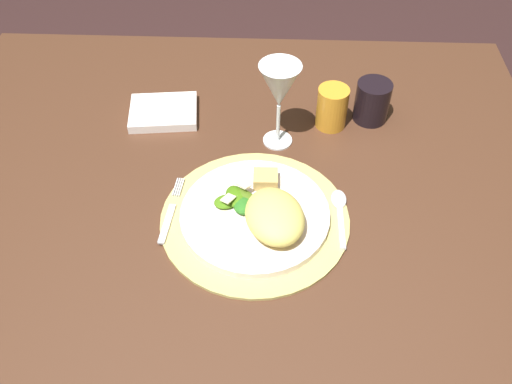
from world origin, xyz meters
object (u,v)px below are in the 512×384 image
Objects in this scene: spoon at (339,208)px; amber_tumbler at (332,107)px; dinner_plate at (255,215)px; dining_table at (233,236)px; napkin at (164,112)px; wine_glass at (280,88)px; fork at (170,213)px; dark_tumbler at (372,101)px.

spoon is 1.54× the size of amber_tumbler.
amber_tumbler reaches higher than dinner_plate.
amber_tumbler is at bearing 47.38° from dining_table.
amber_tumbler is at bearing 61.33° from dinner_plate.
napkin is at bearing 125.17° from dining_table.
wine_glass reaches higher than amber_tumbler.
dinner_plate reaches higher than fork.
amber_tumbler is (0.11, 0.06, -0.09)m from wine_glass.
dark_tumbler reaches higher than napkin.
wine_glass is at bearing -152.34° from amber_tumbler.
napkin is (-0.36, 0.26, 0.00)m from spoon.
amber_tumbler reaches higher than fork.
spoon is (0.20, -0.03, 0.13)m from dining_table.
dining_table is 0.31m from wine_glass.
fork is 0.29m from napkin.
amber_tumbler is (0.30, 0.27, 0.04)m from fork.
spoon is 0.28m from dark_tumbler.
dark_tumbler is (0.28, 0.24, 0.17)m from dining_table.
fork is 0.31m from spoon.
wine_glass reaches higher than fork.
dark_tumbler is at bearing 16.00° from amber_tumbler.
dinner_plate is at bearing -1.21° from fork.
spoon is 1.57× the size of dark_tumbler.
spoon is (0.31, 0.02, -0.00)m from fork.
wine_glass is at bearing 47.91° from fork.
dinner_plate is at bearing -51.00° from dining_table.
napkin is (-0.21, 0.29, -0.00)m from dinner_plate.
fork is at bearing -78.83° from napkin.
dining_table is 4.72× the size of dinner_plate.
wine_glass is (0.09, 0.16, 0.26)m from dining_table.
amber_tumbler is at bearing 90.91° from spoon.
dinner_plate is 0.16m from spoon.
dinner_plate is at bearing -100.06° from wine_glass.
dining_table is 14.29× the size of dark_tumbler.
dinner_plate is 2.97× the size of amber_tumbler.
napkin is 0.29m from wine_glass.
spoon is at bearing -35.71° from napkin.
dark_tumbler is (0.44, 0.01, 0.03)m from napkin.
spoon is 0.76× the size of wine_glass.
fork is 1.78× the size of dark_tumbler.
wine_glass is 0.23m from dark_tumbler.
spoon is 0.97× the size of napkin.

